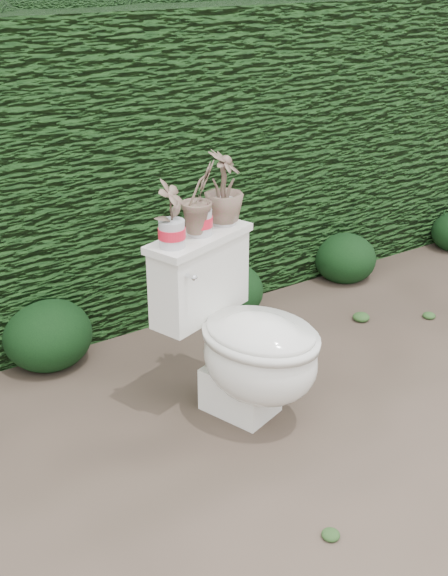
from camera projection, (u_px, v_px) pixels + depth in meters
ground at (262, 434)px, 3.03m from camera, size 60.00×60.00×0.00m
hedge at (91, 163)px, 3.90m from camera, size 8.00×1.00×1.60m
toilet at (245, 341)px, 3.03m from camera, size 0.65×0.79×0.78m
potted_plant_left at (171, 216)px, 2.81m from camera, size 0.16×0.15×0.26m
potted_plant_center at (199, 200)px, 2.93m from camera, size 0.20×0.18×0.30m
potted_plant_right at (224, 190)px, 3.04m from camera, size 0.24×0.24×0.30m
liriope_clump_2 at (47, 329)px, 3.50m from camera, size 0.44×0.44×0.35m
liriope_clump_3 at (228, 286)px, 3.99m from camera, size 0.40×0.40×0.32m
liriope_clump_4 at (345, 254)px, 4.43m from camera, size 0.38×0.38×0.31m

